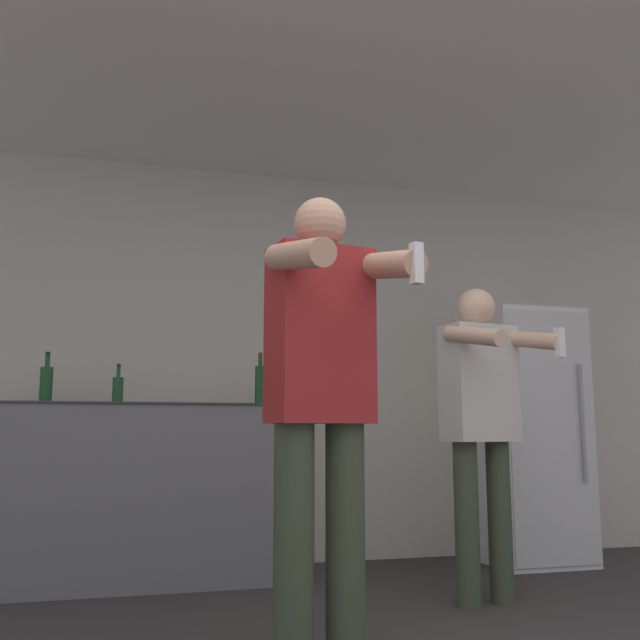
{
  "coord_description": "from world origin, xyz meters",
  "views": [
    {
      "loc": [
        -0.85,
        -1.63,
        0.83
      ],
      "look_at": [
        -0.17,
        0.86,
        1.24
      ],
      "focal_mm": 40.0,
      "sensor_mm": 36.0,
      "label": 1
    }
  ],
  "objects": [
    {
      "name": "person_woman_foreground",
      "position": [
        -0.17,
        0.85,
        0.96
      ],
      "size": [
        0.51,
        0.56,
        1.7
      ],
      "color": "#38422D",
      "rests_on": "ground_plane"
    },
    {
      "name": "bottle_short_whiskey",
      "position": [
        -0.07,
        2.6,
        1.11
      ],
      "size": [
        0.06,
        0.06,
        0.32
      ],
      "color": "#194723",
      "rests_on": "counter"
    },
    {
      "name": "bottle_amber_bourbon",
      "position": [
        -1.28,
        2.6,
        1.1
      ],
      "size": [
        0.07,
        0.07,
        0.29
      ],
      "color": "#194723",
      "rests_on": "counter"
    },
    {
      "name": "person_man_side",
      "position": [
        0.88,
        1.63,
        0.93
      ],
      "size": [
        0.49,
        0.56,
        1.56
      ],
      "color": "#38422D",
      "rests_on": "ground_plane"
    },
    {
      "name": "counter",
      "position": [
        -0.76,
        2.61,
        0.49
      ],
      "size": [
        1.59,
        0.68,
        0.99
      ],
      "color": "slate",
      "rests_on": "ground_plane"
    },
    {
      "name": "ceiling_slab",
      "position": [
        0.0,
        1.47,
        2.57
      ],
      "size": [
        7.0,
        3.46,
        0.05
      ],
      "color": "silver",
      "rests_on": "wall_back"
    },
    {
      "name": "refrigerator",
      "position": [
        1.7,
        2.59,
        0.81
      ],
      "size": [
        0.61,
        0.72,
        1.61
      ],
      "color": "white",
      "rests_on": "ground_plane"
    },
    {
      "name": "wall_back",
      "position": [
        0.0,
        2.97,
        1.27
      ],
      "size": [
        7.0,
        0.06,
        2.55
      ],
      "color": "beige",
      "rests_on": "ground_plane"
    },
    {
      "name": "bottle_dark_rum",
      "position": [
        -0.89,
        2.6,
        1.07
      ],
      "size": [
        0.06,
        0.06,
        0.23
      ],
      "color": "#194723",
      "rests_on": "counter"
    }
  ]
}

